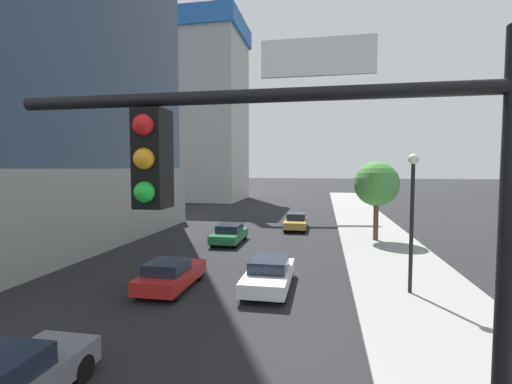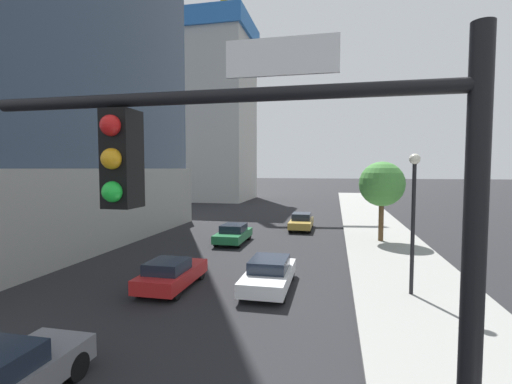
# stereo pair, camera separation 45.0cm
# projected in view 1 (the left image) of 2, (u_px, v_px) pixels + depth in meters

# --- Properties ---
(sidewalk) EXTENTS (5.49, 120.00, 0.15)m
(sidewalk) POSITION_uv_depth(u_px,v_px,m) (397.00, 265.00, 20.10)
(sidewalk) COLOR gray
(sidewalk) RESTS_ON ground
(construction_building) EXTENTS (22.78, 13.77, 40.16)m
(construction_building) POSITION_uv_depth(u_px,v_px,m) (198.00, 104.00, 62.32)
(construction_building) COLOR #B2AFA8
(construction_building) RESTS_ON ground
(traffic_light_pole) EXTENTS (5.08, 0.48, 6.52)m
(traffic_light_pole) POSITION_uv_depth(u_px,v_px,m) (338.00, 249.00, 3.57)
(traffic_light_pole) COLOR black
(traffic_light_pole) RESTS_ON sidewalk
(street_lamp) EXTENTS (0.44, 0.44, 5.87)m
(street_lamp) POSITION_uv_depth(u_px,v_px,m) (412.00, 203.00, 15.20)
(street_lamp) COLOR black
(street_lamp) RESTS_ON sidewalk
(street_tree) EXTENTS (3.24, 3.24, 5.76)m
(street_tree) POSITION_uv_depth(u_px,v_px,m) (377.00, 184.00, 26.50)
(street_tree) COLOR brown
(street_tree) RESTS_ON sidewalk
(car_gold) EXTENTS (1.87, 4.70, 1.45)m
(car_gold) POSITION_uv_depth(u_px,v_px,m) (296.00, 221.00, 32.27)
(car_gold) COLOR #AD8938
(car_gold) RESTS_ON ground
(car_green) EXTENTS (1.90, 4.25, 1.36)m
(car_green) POSITION_uv_depth(u_px,v_px,m) (229.00, 234.00, 26.31)
(car_green) COLOR #1E6638
(car_green) RESTS_ON ground
(car_white) EXTENTS (1.92, 4.63, 1.37)m
(car_white) POSITION_uv_depth(u_px,v_px,m) (269.00, 273.00, 16.36)
(car_white) COLOR silver
(car_white) RESTS_ON ground
(car_red) EXTENTS (1.87, 4.14, 1.37)m
(car_red) POSITION_uv_depth(u_px,v_px,m) (171.00, 274.00, 16.25)
(car_red) COLOR red
(car_red) RESTS_ON ground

